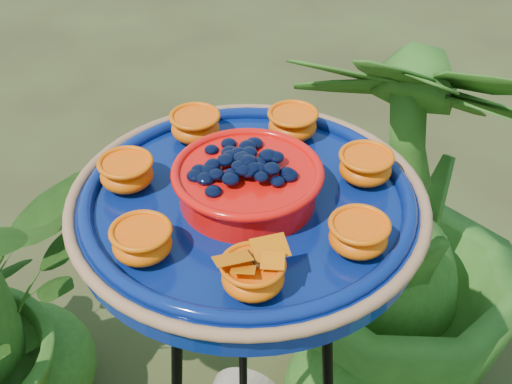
% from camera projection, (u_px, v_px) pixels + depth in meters
% --- Properties ---
extents(feeder_dish, '(0.63, 0.63, 0.12)m').
position_uv_depth(feeder_dish, '(248.00, 201.00, 1.03)').
color(feeder_dish, navy).
rests_on(feeder_dish, tripod_stand).
extents(shrub_back_right, '(0.87, 0.87, 1.10)m').
position_uv_depth(shrub_back_right, '(411.00, 236.00, 1.71)').
color(shrub_back_right, '#254913').
rests_on(shrub_back_right, ground).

